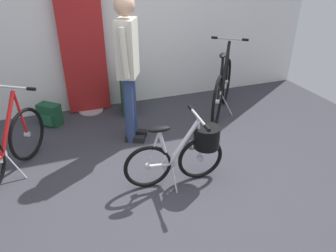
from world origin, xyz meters
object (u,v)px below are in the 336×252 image
floor_banner_stand (84,59)px  rolling_suitcase (128,95)px  display_bike_left (222,88)px  backpack_on_floor (50,115)px  display_bike_right (6,147)px  folding_bike_foreground (187,150)px  visitor_near_wall (128,63)px

floor_banner_stand → rolling_suitcase: 0.77m
display_bike_left → backpack_on_floor: display_bike_left is taller
floor_banner_stand → display_bike_left: size_ratio=1.46×
display_bike_left → display_bike_right: (-2.80, -0.60, -0.05)m
display_bike_right → floor_banner_stand: bearing=52.9°
rolling_suitcase → folding_bike_foreground: bearing=-84.1°
floor_banner_stand → folding_bike_foreground: size_ratio=1.73×
rolling_suitcase → backpack_on_floor: size_ratio=2.51×
floor_banner_stand → visitor_near_wall: floor_banner_stand is taller
rolling_suitcase → backpack_on_floor: bearing=-178.9°
display_bike_left → rolling_suitcase: bearing=159.3°
display_bike_left → visitor_near_wall: bearing=-168.8°
floor_banner_stand → visitor_near_wall: (0.40, -1.00, 0.19)m
visitor_near_wall → rolling_suitcase: bearing=80.3°
rolling_suitcase → visitor_near_wall: bearing=-99.7°
display_bike_left → display_bike_right: display_bike_left is taller
display_bike_left → rolling_suitcase: (-1.28, 0.48, -0.11)m
folding_bike_foreground → display_bike_left: display_bike_left is taller
folding_bike_foreground → visitor_near_wall: (-0.31, 1.02, 0.63)m
folding_bike_foreground → visitor_near_wall: visitor_near_wall is taller
display_bike_left → rolling_suitcase: 1.38m
folding_bike_foreground → backpack_on_floor: (-1.29, 1.77, -0.21)m
floor_banner_stand → folding_bike_foreground: bearing=-70.6°
display_bike_left → floor_banner_stand: bearing=158.4°
display_bike_right → rolling_suitcase: bearing=35.4°
display_bike_left → backpack_on_floor: size_ratio=3.68×
rolling_suitcase → backpack_on_floor: (-1.10, -0.02, -0.13)m
folding_bike_foreground → display_bike_left: (1.10, 1.30, 0.03)m
display_bike_left → visitor_near_wall: visitor_near_wall is taller
display_bike_right → backpack_on_floor: (0.42, 1.06, -0.19)m
backpack_on_floor → display_bike_right: bearing=-111.5°
visitor_near_wall → backpack_on_floor: bearing=142.6°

